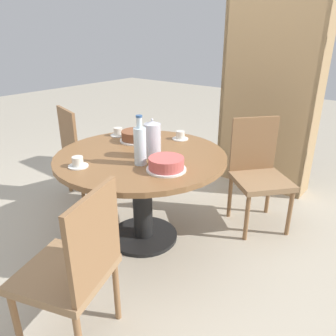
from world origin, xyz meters
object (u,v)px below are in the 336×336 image
(cake_second, at_px, (166,164))
(cup_b, at_px, (118,132))
(bookshelf, at_px, (269,91))
(coffee_pot, at_px, (152,140))
(water_bottle, at_px, (140,145))
(cup_c, at_px, (180,136))
(chair_a, at_px, (84,151))
(chair_b, at_px, (74,267))
(chair_c, at_px, (258,172))
(cup_a, at_px, (78,163))
(cake_main, at_px, (137,136))

(cake_second, relative_size, cup_b, 1.95)
(bookshelf, relative_size, coffee_pot, 7.19)
(water_bottle, height_order, cup_c, water_bottle)
(bookshelf, distance_m, cup_c, 1.14)
(chair_a, height_order, water_bottle, water_bottle)
(bookshelf, bearing_deg, water_bottle, 84.71)
(chair_b, xyz_separation_m, cup_b, (-0.84, 1.10, 0.27))
(chair_a, relative_size, cup_b, 6.78)
(chair_b, relative_size, bookshelf, 0.45)
(coffee_pot, bearing_deg, chair_a, 169.69)
(chair_c, xyz_separation_m, cake_second, (-0.25, -0.89, 0.28))
(chair_c, distance_m, cup_a, 1.43)
(cake_second, bearing_deg, chair_a, 166.01)
(cup_b, bearing_deg, cup_a, -64.80)
(chair_b, distance_m, coffee_pot, 1.01)
(water_bottle, distance_m, cake_second, 0.22)
(chair_a, relative_size, water_bottle, 2.69)
(coffee_pot, xyz_separation_m, cup_a, (-0.26, -0.44, -0.10))
(cake_main, distance_m, cup_a, 0.64)
(cup_c, bearing_deg, chair_c, 29.11)
(chair_a, bearing_deg, chair_b, 156.39)
(chair_b, height_order, water_bottle, water_bottle)
(cake_second, bearing_deg, coffee_pot, 150.57)
(chair_b, height_order, bookshelf, bookshelf)
(chair_c, xyz_separation_m, cup_b, (-1.03, -0.56, 0.27))
(cake_main, height_order, cup_a, cake_main)
(coffee_pot, height_order, cup_b, coffee_pot)
(cup_b, bearing_deg, cake_second, -22.59)
(bookshelf, distance_m, water_bottle, 1.69)
(coffee_pot, bearing_deg, cup_a, -120.70)
(chair_b, bearing_deg, bookshelf, 163.05)
(chair_c, bearing_deg, coffee_pot, -171.28)
(water_bottle, bearing_deg, chair_b, -71.63)
(chair_a, height_order, cup_a, chair_a)
(coffee_pot, distance_m, cup_c, 0.47)
(cake_second, height_order, cup_a, cake_second)
(cup_a, relative_size, cup_c, 1.00)
(cup_a, distance_m, cup_c, 0.90)
(cake_main, bearing_deg, water_bottle, -43.39)
(chair_c, xyz_separation_m, water_bottle, (-0.45, -0.91, 0.38))
(chair_a, height_order, cup_b, chair_a)
(chair_b, height_order, cup_c, chair_b)
(chair_b, xyz_separation_m, cake_second, (-0.05, 0.77, 0.28))
(cup_a, bearing_deg, chair_b, -40.70)
(coffee_pot, bearing_deg, chair_c, 58.21)
(bookshelf, relative_size, water_bottle, 6.02)
(water_bottle, xyz_separation_m, cup_b, (-0.59, 0.35, -0.11))
(coffee_pot, height_order, cake_main, coffee_pot)
(chair_c, relative_size, cup_c, 6.78)
(water_bottle, relative_size, cake_second, 1.29)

